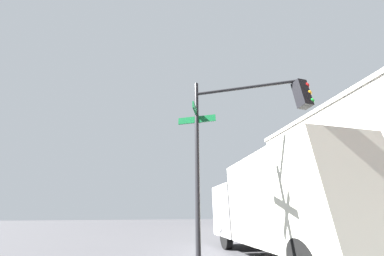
# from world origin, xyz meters

# --- Properties ---
(traffic_signal_near) EXTENTS (1.92, 3.32, 5.32)m
(traffic_signal_near) POSITION_xyz_m (-6.32, -5.67, 3.79)
(traffic_signal_near) COLOR black
(traffic_signal_near) RESTS_ON ground_plane
(box_truck_second) EXTENTS (7.95, 2.72, 3.59)m
(box_truck_second) POSITION_xyz_m (-9.30, -3.12, 1.93)
(box_truck_second) COLOR silver
(box_truck_second) RESTS_ON ground_plane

